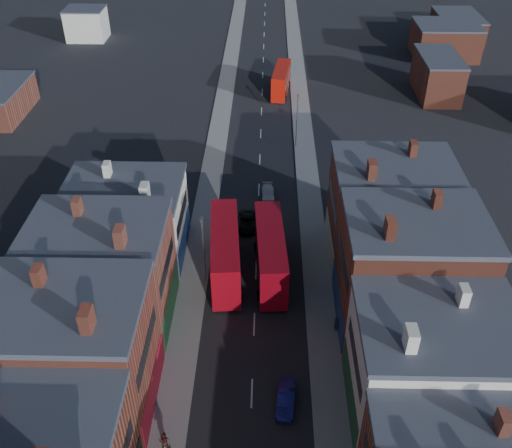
{
  "coord_description": "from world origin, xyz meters",
  "views": [
    {
      "loc": [
        1.04,
        -14.58,
        39.78
      ],
      "look_at": [
        0.0,
        31.79,
        6.25
      ],
      "focal_mm": 40.0,
      "sensor_mm": 36.0,
      "label": 1
    }
  ],
  "objects_px": {
    "bus_1": "(270,253)",
    "car_1": "(286,399)",
    "car_2": "(247,222)",
    "ped_3": "(336,323)",
    "car_3": "(268,193)",
    "bus_2": "(281,80)",
    "bus_0": "(225,252)",
    "ped_1": "(164,441)"
  },
  "relations": [
    {
      "from": "bus_1",
      "to": "car_3",
      "type": "distance_m",
      "value": 15.25
    },
    {
      "from": "bus_0",
      "to": "ped_1",
      "type": "bearing_deg",
      "value": -103.8
    },
    {
      "from": "bus_0",
      "to": "car_2",
      "type": "relative_size",
      "value": 2.72
    },
    {
      "from": "bus_0",
      "to": "car_3",
      "type": "height_order",
      "value": "bus_0"
    },
    {
      "from": "bus_1",
      "to": "car_2",
      "type": "distance_m",
      "value": 9.22
    },
    {
      "from": "bus_0",
      "to": "car_1",
      "type": "height_order",
      "value": "bus_0"
    },
    {
      "from": "bus_0",
      "to": "bus_1",
      "type": "bearing_deg",
      "value": -5.25
    },
    {
      "from": "car_2",
      "to": "bus_1",
      "type": "bearing_deg",
      "value": -73.18
    },
    {
      "from": "bus_0",
      "to": "ped_3",
      "type": "xyz_separation_m",
      "value": [
        10.88,
        -8.06,
        -1.96
      ]
    },
    {
      "from": "bus_1",
      "to": "car_1",
      "type": "distance_m",
      "value": 16.61
    },
    {
      "from": "car_1",
      "to": "bus_2",
      "type": "bearing_deg",
      "value": 94.99
    },
    {
      "from": "bus_2",
      "to": "car_3",
      "type": "relative_size",
      "value": 2.78
    },
    {
      "from": "bus_2",
      "to": "bus_0",
      "type": "bearing_deg",
      "value": -90.6
    },
    {
      "from": "bus_1",
      "to": "bus_2",
      "type": "height_order",
      "value": "bus_1"
    },
    {
      "from": "bus_2",
      "to": "car_2",
      "type": "distance_m",
      "value": 39.97
    },
    {
      "from": "bus_0",
      "to": "car_1",
      "type": "distance_m",
      "value": 17.67
    },
    {
      "from": "ped_1",
      "to": "ped_3",
      "type": "height_order",
      "value": "ped_1"
    },
    {
      "from": "car_1",
      "to": "bus_1",
      "type": "bearing_deg",
      "value": 100.06
    },
    {
      "from": "bus_0",
      "to": "car_1",
      "type": "bearing_deg",
      "value": -74.54
    },
    {
      "from": "ped_3",
      "to": "bus_2",
      "type": "bearing_deg",
      "value": -2.33
    },
    {
      "from": "bus_0",
      "to": "bus_2",
      "type": "height_order",
      "value": "bus_0"
    },
    {
      "from": "car_1",
      "to": "ped_1",
      "type": "distance_m",
      "value": 10.32
    },
    {
      "from": "bus_0",
      "to": "bus_2",
      "type": "distance_m",
      "value": 48.6
    },
    {
      "from": "ped_3",
      "to": "car_2",
      "type": "bearing_deg",
      "value": 21.44
    },
    {
      "from": "bus_1",
      "to": "car_1",
      "type": "relative_size",
      "value": 2.99
    },
    {
      "from": "bus_1",
      "to": "ped_3",
      "type": "bearing_deg",
      "value": -55.97
    },
    {
      "from": "car_1",
      "to": "ped_3",
      "type": "bearing_deg",
      "value": 65.36
    },
    {
      "from": "bus_2",
      "to": "car_3",
      "type": "distance_m",
      "value": 33.25
    },
    {
      "from": "car_1",
      "to": "car_2",
      "type": "distance_m",
      "value": 25.28
    },
    {
      "from": "bus_0",
      "to": "bus_2",
      "type": "xyz_separation_m",
      "value": [
        6.46,
        48.17,
        -0.49
      ]
    },
    {
      "from": "bus_0",
      "to": "bus_1",
      "type": "relative_size",
      "value": 1.02
    },
    {
      "from": "ped_3",
      "to": "car_1",
      "type": "bearing_deg",
      "value": 143.16
    },
    {
      "from": "bus_0",
      "to": "bus_1",
      "type": "xyz_separation_m",
      "value": [
        4.68,
        -0.05,
        -0.05
      ]
    },
    {
      "from": "bus_2",
      "to": "ped_1",
      "type": "bearing_deg",
      "value": -91.05
    },
    {
      "from": "car_3",
      "to": "bus_1",
      "type": "bearing_deg",
      "value": -90.92
    },
    {
      "from": "car_2",
      "to": "bus_0",
      "type": "bearing_deg",
      "value": -103.88
    },
    {
      "from": "car_2",
      "to": "ped_3",
      "type": "height_order",
      "value": "ped_3"
    },
    {
      "from": "car_1",
      "to": "ped_1",
      "type": "height_order",
      "value": "ped_1"
    },
    {
      "from": "ped_3",
      "to": "ped_1",
      "type": "bearing_deg",
      "value": 124.93
    },
    {
      "from": "bus_1",
      "to": "ped_3",
      "type": "relative_size",
      "value": 7.66
    },
    {
      "from": "bus_1",
      "to": "ped_1",
      "type": "xyz_separation_m",
      "value": [
        -8.03,
        -20.71,
        -1.83
      ]
    },
    {
      "from": "bus_2",
      "to": "car_1",
      "type": "height_order",
      "value": "bus_2"
    }
  ]
}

